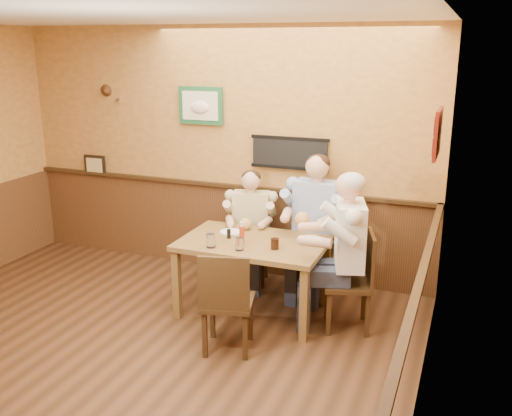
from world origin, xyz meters
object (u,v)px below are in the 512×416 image
Objects in this scene: diner_tan_shirt at (251,233)px; hot_sauce_bottle at (242,234)px; chair_back_right at (316,250)px; water_glass_left at (211,241)px; diner_blue_polo at (316,232)px; pepper_shaker at (229,234)px; diner_white_elder at (349,261)px; water_glass_mid at (239,244)px; chair_near_side at (228,300)px; salt_shaker at (229,233)px; chair_back_left at (251,248)px; cola_tumbler at (275,244)px; dining_table at (253,250)px; chair_right_end at (348,281)px.

diner_tan_shirt reaches higher than hot_sauce_bottle.
chair_back_right is 7.32× the size of water_glass_left.
diner_blue_polo is 14.45× the size of pepper_shaker.
chair_back_right is 0.70× the size of diner_white_elder.
chair_back_right reaches higher than water_glass_mid.
chair_near_side reaches higher than pepper_shaker.
hot_sauce_bottle is at bearing -119.14° from diner_blue_polo.
water_glass_left is at bearing -141.99° from hot_sauce_bottle.
diner_tan_shirt reaches higher than salt_shaker.
chair_back_left is 1.07m from cola_tumbler.
pepper_shaker is at bearing 79.67° from water_glass_left.
dining_table is 1.03× the size of diner_blue_polo.
diner_white_elder is (0.00, 0.00, 0.20)m from chair_right_end.
hot_sauce_bottle is 2.33× the size of salt_shaker.
water_glass_left is at bearing -123.81° from diner_blue_polo.
diner_tan_shirt is (-1.23, 0.67, 0.11)m from chair_right_end.
chair_near_side is 9.90× the size of pepper_shaker.
chair_back_right is 1.04m from pepper_shaker.
diner_blue_polo is 13.38× the size of cola_tumbler.
cola_tumbler is at bearing -98.78° from chair_back_right.
diner_white_elder is at bearing -41.63° from chair_back_left.
chair_back_left is 0.60× the size of diner_white_elder.
cola_tumbler is at bearing -68.65° from chair_back_left.
diner_white_elder is (1.23, -0.67, 0.10)m from diner_tan_shirt.
hot_sauce_bottle is 2.13× the size of pepper_shaker.
diner_white_elder reaches higher than chair_back_right.
chair_near_side is 4.64× the size of hot_sauce_bottle.
salt_shaker is at bearing -100.81° from diner_tan_shirt.
chair_back_left is at bearing -135.13° from diner_white_elder.
chair_right_end is at bearing 17.02° from water_glass_mid.
chair_near_side is 0.90m from salt_shaker.
salt_shaker is (-0.71, -0.66, 0.11)m from diner_blue_polo.
chair_back_left is 6.76× the size of water_glass_mid.
dining_table is 1.04× the size of diner_white_elder.
hot_sauce_bottle reaches higher than pepper_shaker.
cola_tumbler is 0.54m from pepper_shaker.
chair_back_left is 6.24× the size of water_glass_left.
diner_tan_shirt is (-0.74, -0.00, 0.10)m from chair_back_right.
diner_tan_shirt is at bearing -135.13° from chair_right_end.
diner_blue_polo is (0.39, 1.43, 0.21)m from chair_near_side.
cola_tumbler is at bearing -123.73° from chair_near_side.
diner_tan_shirt is 1.02m from water_glass_left.
cola_tumbler is at bearing -68.65° from diner_tan_shirt.
chair_back_left is 1.07m from water_glass_left.
diner_white_elder is at bearing -0.83° from salt_shaker.
chair_near_side reaches higher than water_glass_mid.
chair_right_end is (0.94, 0.01, -0.19)m from dining_table.
salt_shaker reaches higher than chair_back_left.
pepper_shaker is at bearing -176.34° from dining_table.
chair_back_right is 10.11× the size of pepper_shaker.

